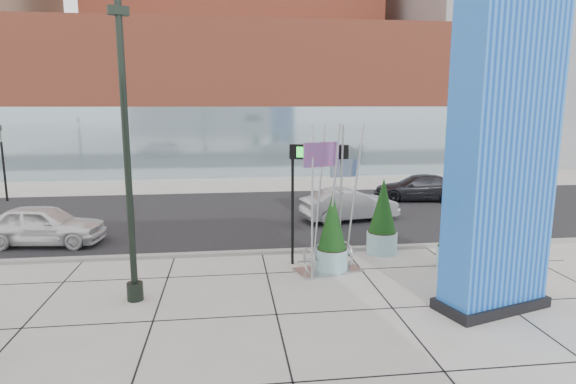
{
  "coord_description": "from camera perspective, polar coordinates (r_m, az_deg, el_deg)",
  "views": [
    {
      "loc": [
        -0.12,
        -12.18,
        5.16
      ],
      "look_at": [
        1.67,
        2.0,
        2.55
      ],
      "focal_mm": 30.0,
      "sensor_mm": 36.0,
      "label": 1
    }
  ],
  "objects": [
    {
      "name": "ground",
      "position": [
        13.23,
        -6.25,
        -12.68
      ],
      "size": [
        160.0,
        160.0,
        0.0
      ],
      "primitive_type": "plane",
      "color": "#9E9991",
      "rests_on": "ground"
    },
    {
      "name": "street_asphalt",
      "position": [
        22.77,
        -6.71,
        -2.8
      ],
      "size": [
        80.0,
        12.0,
        0.02
      ],
      "primitive_type": "cube",
      "color": "black",
      "rests_on": "ground"
    },
    {
      "name": "curb_edge",
      "position": [
        16.96,
        -6.5,
        -7.22
      ],
      "size": [
        80.0,
        0.3,
        0.12
      ],
      "primitive_type": "cube",
      "color": "gray",
      "rests_on": "ground"
    },
    {
      "name": "tower_podium",
      "position": [
        39.2,
        -5.66,
        10.8
      ],
      "size": [
        34.0,
        10.0,
        11.0
      ],
      "primitive_type": "cube",
      "color": "#B04C33",
      "rests_on": "ground"
    },
    {
      "name": "tower_glass_front",
      "position": [
        34.5,
        -5.34,
        5.88
      ],
      "size": [
        34.0,
        0.6,
        5.0
      ],
      "primitive_type": "cube",
      "color": "#8CA5B2",
      "rests_on": "ground"
    },
    {
      "name": "building_grey_parking",
      "position": [
        51.47,
        24.06,
        13.76
      ],
      "size": [
        20.0,
        18.0,
        18.0
      ],
      "primitive_type": "cube",
      "color": "slate",
      "rests_on": "ground"
    },
    {
      "name": "blue_pylon",
      "position": [
        12.79,
        24.29,
        7.06
      ],
      "size": [
        3.12,
        2.07,
        9.58
      ],
      "rotation": [
        0.0,
        0.0,
        0.3
      ],
      "color": "#0B39A9",
      "rests_on": "ground"
    },
    {
      "name": "lamp_post",
      "position": [
        12.97,
        -18.37,
        1.04
      ],
      "size": [
        0.53,
        0.43,
        7.77
      ],
      "rotation": [
        0.0,
        0.0,
        0.39
      ],
      "color": "black",
      "rests_on": "ground"
    },
    {
      "name": "public_art_sculpture",
      "position": [
        15.03,
        4.87,
        -4.94
      ],
      "size": [
        2.21,
        1.48,
        4.6
      ],
      "rotation": [
        0.0,
        0.0,
        0.25
      ],
      "color": "#B2B4B6",
      "rests_on": "ground"
    },
    {
      "name": "overhead_street_sign",
      "position": [
        15.32,
        3.04,
        3.62
      ],
      "size": [
        1.82,
        0.67,
        3.92
      ],
      "rotation": [
        0.0,
        0.0,
        -0.28
      ],
      "color": "black",
      "rests_on": "ground"
    },
    {
      "name": "round_planter_east",
      "position": [
        16.27,
        18.92,
        -4.63
      ],
      "size": [
        0.94,
        0.94,
        2.35
      ],
      "color": "#99C9CE",
      "rests_on": "ground"
    },
    {
      "name": "round_planter_mid",
      "position": [
        17.1,
        11.15,
        -3.03
      ],
      "size": [
        1.07,
        1.07,
        2.67
      ],
      "color": "#99C9CE",
      "rests_on": "ground"
    },
    {
      "name": "round_planter_west",
      "position": [
        15.08,
        5.25,
        -4.97
      ],
      "size": [
        1.0,
        1.0,
        2.51
      ],
      "color": "#99C9CE",
      "rests_on": "ground"
    },
    {
      "name": "car_white_west",
      "position": [
        20.02,
        -27.02,
        -3.53
      ],
      "size": [
        4.56,
        2.25,
        1.49
      ],
      "primitive_type": "imported",
      "rotation": [
        0.0,
        0.0,
        1.46
      ],
      "color": "white",
      "rests_on": "ground"
    },
    {
      "name": "car_silver_mid",
      "position": [
        21.74,
        7.31,
        -1.53
      ],
      "size": [
        4.56,
        2.36,
        1.43
      ],
      "primitive_type": "imported",
      "rotation": [
        0.0,
        0.0,
        1.77
      ],
      "color": "#9A9CA2",
      "rests_on": "ground"
    },
    {
      "name": "car_dark_east",
      "position": [
        27.05,
        15.14,
        0.47
      ],
      "size": [
        4.95,
        2.58,
        1.37
      ],
      "primitive_type": "imported",
      "rotation": [
        0.0,
        0.0,
        -1.72
      ],
      "color": "black",
      "rests_on": "ground"
    },
    {
      "name": "traffic_signal",
      "position": [
        29.8,
        -30.71,
        3.39
      ],
      "size": [
        0.15,
        0.18,
        4.1
      ],
      "color": "black",
      "rests_on": "ground"
    }
  ]
}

